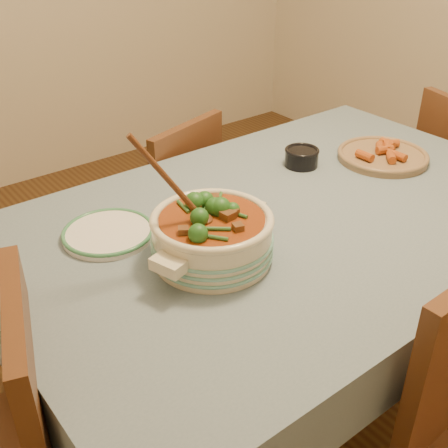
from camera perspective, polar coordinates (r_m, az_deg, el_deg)
name	(u,v)px	position (r m, az deg, el deg)	size (l,w,h in m)	color
floor	(279,396)	(2.11, 5.60, -16.97)	(4.50, 4.50, 0.00)	#402512
dining_table	(290,239)	(1.68, 6.73, -1.56)	(1.68, 1.08, 0.76)	brown
stew_casserole	(212,233)	(1.38, -1.24, -0.92)	(0.39, 0.37, 0.36)	beige
white_plate	(108,233)	(1.54, -11.68, -0.87)	(0.32, 0.32, 0.02)	white
condiment_bowl	(302,156)	(1.91, 7.90, 6.84)	(0.12, 0.12, 0.06)	black
fried_plate	(383,154)	(2.02, 15.84, 6.82)	(0.37, 0.37, 0.05)	#8A704C
chair_far	(170,203)	(2.28, -5.48, 2.09)	(0.48, 0.48, 0.83)	brown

